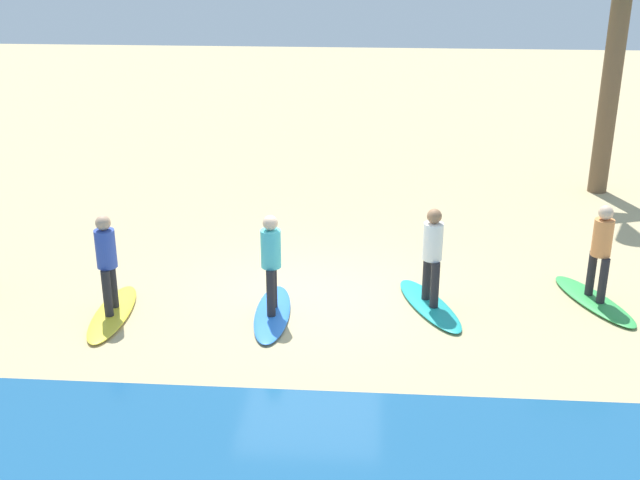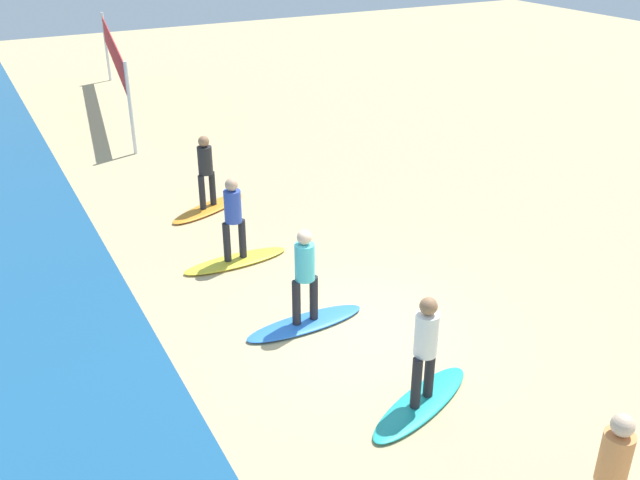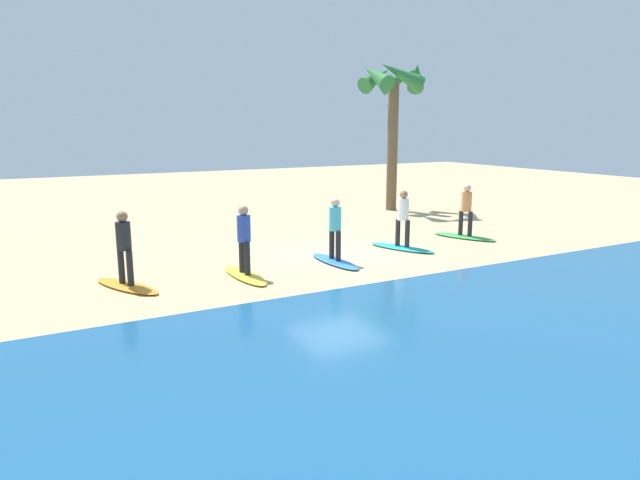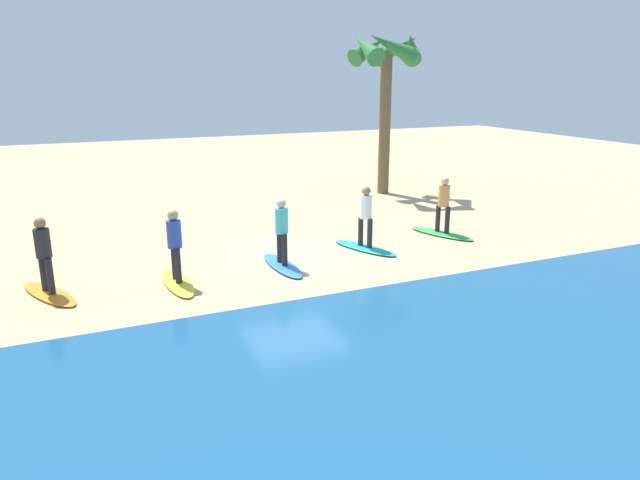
{
  "view_description": "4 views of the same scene",
  "coord_description": "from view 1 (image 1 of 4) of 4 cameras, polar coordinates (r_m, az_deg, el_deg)",
  "views": [
    {
      "loc": [
        -1.06,
        12.25,
        5.9
      ],
      "look_at": [
        -0.19,
        0.41,
        1.22
      ],
      "focal_mm": 44.86,
      "sensor_mm": 36.0,
      "label": 1
    },
    {
      "loc": [
        -8.19,
        5.09,
        6.35
      ],
      "look_at": [
        0.98,
        0.24,
        1.27
      ],
      "focal_mm": 39.58,
      "sensor_mm": 36.0,
      "label": 2
    },
    {
      "loc": [
        7.83,
        13.2,
        3.56
      ],
      "look_at": [
        1.56,
        1.73,
        0.89
      ],
      "focal_mm": 31.73,
      "sensor_mm": 36.0,
      "label": 3
    },
    {
      "loc": [
        5.22,
        13.53,
        4.59
      ],
      "look_at": [
        -0.09,
        1.53,
        0.83
      ],
      "focal_mm": 32.74,
      "sensor_mm": 36.0,
      "label": 4
    }
  ],
  "objects": [
    {
      "name": "ground_plane",
      "position": [
        13.64,
        -0.67,
        -4.13
      ],
      "size": [
        60.0,
        60.0,
        0.0
      ],
      "primitive_type": "plane",
      "color": "tan"
    },
    {
      "name": "surfboard_teal",
      "position": [
        13.4,
        7.81,
        -4.62
      ],
      "size": [
        1.29,
        2.16,
        0.09
      ],
      "primitive_type": "ellipsoid",
      "rotation": [
        0.0,
        0.0,
        1.95
      ],
      "color": "teal",
      "rests_on": "ground"
    },
    {
      "name": "surfboard_yellow",
      "position": [
        13.43,
        -14.58,
        -5.08
      ],
      "size": [
        0.64,
        2.12,
        0.09
      ],
      "primitive_type": "ellipsoid",
      "rotation": [
        0.0,
        0.0,
        1.61
      ],
      "color": "yellow",
      "rests_on": "ground"
    },
    {
      "name": "surfboard_blue",
      "position": [
        13.02,
        -3.41,
        -5.25
      ],
      "size": [
        0.62,
        2.12,
        0.09
      ],
      "primitive_type": "ellipsoid",
      "rotation": [
        0.0,
        0.0,
        1.6
      ],
      "color": "blue",
      "rests_on": "ground"
    },
    {
      "name": "surfer_yellow",
      "position": [
        13.03,
        -14.98,
        -1.18
      ],
      "size": [
        0.32,
        0.46,
        1.64
      ],
      "color": "#232328",
      "rests_on": "surfboard_yellow"
    },
    {
      "name": "surfer_green",
      "position": [
        13.81,
        19.44,
        -0.39
      ],
      "size": [
        0.32,
        0.44,
        1.64
      ],
      "color": "#232328",
      "rests_on": "surfboard_green"
    },
    {
      "name": "surfboard_green",
      "position": [
        14.19,
        18.95,
        -4.11
      ],
      "size": [
        1.3,
        2.16,
        0.09
      ],
      "primitive_type": "ellipsoid",
      "rotation": [
        0.0,
        0.0,
        1.95
      ],
      "color": "green",
      "rests_on": "ground"
    },
    {
      "name": "surfer_blue",
      "position": [
        12.61,
        -3.51,
        -1.22
      ],
      "size": [
        0.32,
        0.46,
        1.64
      ],
      "color": "#232328",
      "rests_on": "surfboard_blue"
    },
    {
      "name": "surfer_teal",
      "position": [
        13.0,
        8.03,
        -0.69
      ],
      "size": [
        0.32,
        0.44,
        1.64
      ],
      "color": "#232328",
      "rests_on": "surfboard_teal"
    }
  ]
}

